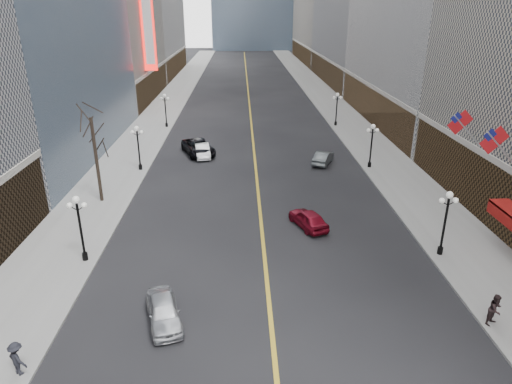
{
  "coord_description": "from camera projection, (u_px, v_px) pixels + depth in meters",
  "views": [
    {
      "loc": [
        -1.45,
        3.57,
        15.55
      ],
      "look_at": [
        -0.82,
        22.68,
        7.78
      ],
      "focal_mm": 32.0,
      "sensor_mm": 36.0,
      "label": 1
    }
  ],
  "objects": [
    {
      "name": "ped_west_walk",
      "position": [
        17.0,
        359.0,
        20.35
      ],
      "size": [
        1.16,
        0.96,
        1.68
      ],
      "primitive_type": "imported",
      "rotation": [
        0.0,
        0.0,
        2.58
      ],
      "color": "black",
      "rests_on": "sidewalk_west"
    },
    {
      "name": "awning_c",
      "position": [
        511.0,
        213.0,
        29.71
      ],
      "size": [
        1.4,
        4.0,
        0.93
      ],
      "color": "maroon",
      "rests_on": "ground"
    },
    {
      "name": "car_nb_mid",
      "position": [
        202.0,
        151.0,
        50.72
      ],
      "size": [
        2.16,
        4.5,
        1.42
      ],
      "primitive_type": "imported",
      "rotation": [
        0.0,
        0.0,
        0.16
      ],
      "color": "white",
      "rests_on": "ground"
    },
    {
      "name": "car_sb_mid",
      "position": [
        308.0,
        219.0,
        34.5
      ],
      "size": [
        3.02,
        4.37,
        1.38
      ],
      "primitive_type": "imported",
      "rotation": [
        0.0,
        0.0,
        3.52
      ],
      "color": "maroon",
      "rests_on": "ground"
    },
    {
      "name": "theatre_marquee",
      "position": [
        148.0,
        31.0,
        71.66
      ],
      "size": [
        2.0,
        0.55,
        12.0
      ],
      "color": "red",
      "rests_on": "ground"
    },
    {
      "name": "flag_4",
      "position": [
        496.0,
        143.0,
        29.95
      ],
      "size": [
        2.87,
        0.12,
        2.87
      ],
      "color": "#B2B2B7",
      "rests_on": "ground"
    },
    {
      "name": "flag_5",
      "position": [
        462.0,
        124.0,
        34.58
      ],
      "size": [
        2.87,
        0.12,
        2.87
      ],
      "color": "#B2B2B7",
      "rests_on": "ground"
    },
    {
      "name": "car_nb_far",
      "position": [
        198.0,
        147.0,
        51.52
      ],
      "size": [
        4.71,
        6.62,
        1.67
      ],
      "primitive_type": "imported",
      "rotation": [
        0.0,
        0.0,
        0.36
      ],
      "color": "black",
      "rests_on": "ground"
    },
    {
      "name": "sidewalk_west",
      "position": [
        156.0,
        121.0,
        66.95
      ],
      "size": [
        6.0,
        230.0,
        0.15
      ],
      "primitive_type": "cube",
      "color": "gray",
      "rests_on": "ground"
    },
    {
      "name": "streetlamp_west_1",
      "position": [
        80.0,
        222.0,
        28.92
      ],
      "size": [
        1.26,
        0.44,
        4.52
      ],
      "color": "black",
      "rests_on": "sidewalk_west"
    },
    {
      "name": "streetlamp_east_2",
      "position": [
        372.0,
        141.0,
        46.31
      ],
      "size": [
        1.26,
        0.44,
        4.52
      ],
      "color": "black",
      "rests_on": "sidewalk_east"
    },
    {
      "name": "tree_west_far",
      "position": [
        93.0,
        131.0,
        36.87
      ],
      "size": [
        3.6,
        3.6,
        7.92
      ],
      "color": "#2D231C",
      "rests_on": "sidewalk_west"
    },
    {
      "name": "sidewalk_east",
      "position": [
        345.0,
        119.0,
        67.81
      ],
      "size": [
        6.0,
        230.0,
        0.15
      ],
      "primitive_type": "cube",
      "color": "gray",
      "rests_on": "ground"
    },
    {
      "name": "streetlamp_east_1",
      "position": [
        446.0,
        217.0,
        29.64
      ],
      "size": [
        1.26,
        0.44,
        4.52
      ],
      "color": "black",
      "rests_on": "sidewalk_east"
    },
    {
      "name": "car_sb_far",
      "position": [
        323.0,
        158.0,
        48.49
      ],
      "size": [
        2.95,
        4.32,
        1.35
      ],
      "primitive_type": "imported",
      "rotation": [
        0.0,
        0.0,
        2.73
      ],
      "color": "#51585A",
      "rests_on": "ground"
    },
    {
      "name": "car_nb_near",
      "position": [
        164.0,
        311.0,
        23.99
      ],
      "size": [
        2.72,
        4.4,
        1.4
      ],
      "primitive_type": "imported",
      "rotation": [
        0.0,
        0.0,
        0.28
      ],
      "color": "silver",
      "rests_on": "ground"
    },
    {
      "name": "streetlamp_east_3",
      "position": [
        337.0,
        106.0,
        62.98
      ],
      "size": [
        1.26,
        0.44,
        4.52
      ],
      "color": "black",
      "rests_on": "sidewalk_east"
    },
    {
      "name": "streetlamp_west_3",
      "position": [
        165.0,
        107.0,
        62.25
      ],
      "size": [
        1.26,
        0.44,
        4.52
      ],
      "color": "black",
      "rests_on": "sidewalk_west"
    },
    {
      "name": "ped_east_walk",
      "position": [
        495.0,
        310.0,
        23.59
      ],
      "size": [
        0.97,
        0.85,
        1.76
      ],
      "primitive_type": "imported",
      "rotation": [
        0.0,
        0.0,
        0.57
      ],
      "color": "black",
      "rests_on": "sidewalk_east"
    },
    {
      "name": "lane_line",
      "position": [
        250.0,
        107.0,
        76.67
      ],
      "size": [
        0.25,
        200.0,
        0.02
      ],
      "primitive_type": "cube",
      "color": "gold",
      "rests_on": "ground"
    },
    {
      "name": "streetlamp_west_2",
      "position": [
        138.0,
        143.0,
        45.59
      ],
      "size": [
        1.26,
        0.44,
        4.52
      ],
      "color": "black",
      "rests_on": "sidewalk_west"
    }
  ]
}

